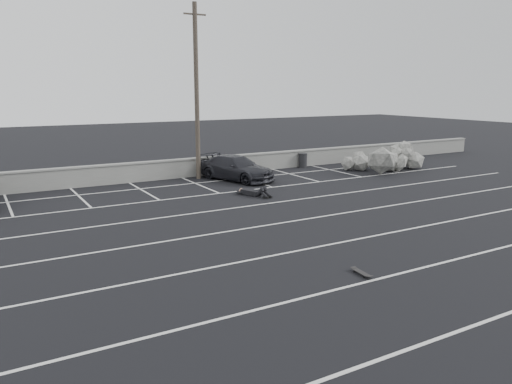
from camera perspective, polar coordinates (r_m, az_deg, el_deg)
ground at (r=16.06m, az=6.81°, el=-6.31°), size 120.00×120.00×0.00m
seawall at (r=28.10m, az=-10.50°, el=2.56°), size 50.00×0.45×1.06m
stall_lines at (r=19.57m, az=-1.13°, el=-2.89°), size 36.00×20.05×0.01m
car_right at (r=27.37m, az=-2.25°, el=2.76°), size 3.28×4.97×1.34m
utility_pole at (r=27.64m, az=-6.80°, el=11.27°), size 1.25×0.25×9.38m
trash_bin at (r=31.96m, az=5.37°, el=3.64°), size 0.72×0.72×0.89m
riprap_pile at (r=32.00m, az=15.03°, el=3.39°), size 5.48×3.58×1.19m
person at (r=23.59m, az=-0.79°, el=0.25°), size 2.44×3.02×0.49m
skateboard at (r=13.98m, az=11.97°, el=-9.02°), size 0.23×0.68×0.08m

